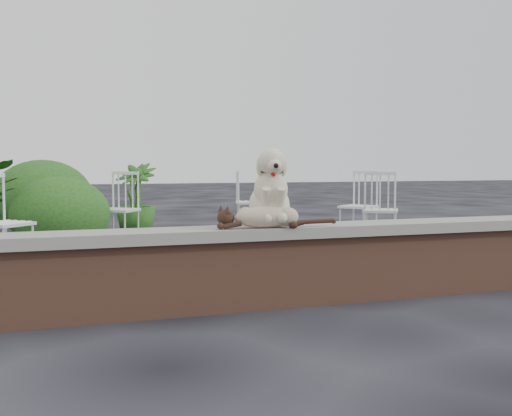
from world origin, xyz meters
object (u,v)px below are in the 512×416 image
object	(u,v)px
chair_c	(381,209)
chair_d	(358,205)
dog	(269,187)
chair_e	(250,201)
potted_plant_b	(136,199)
chair_a	(4,222)
cat	(266,216)
chair_b	(119,209)

from	to	relation	value
chair_c	chair_d	world-z (taller)	same
dog	chair_c	distance (m)	3.54
chair_e	potted_plant_b	world-z (taller)	potted_plant_b
chair_a	chair_d	size ratio (longest dim) A/B	1.00
potted_plant_b	chair_c	bearing A→B (deg)	-39.04
chair_e	chair_c	bearing A→B (deg)	-140.83
dog	chair_e	world-z (taller)	dog
cat	potted_plant_b	size ratio (longest dim) A/B	0.98
dog	potted_plant_b	xyz separation A→B (m)	(-0.28, 4.74, -0.34)
chair_b	chair_c	size ratio (longest dim) A/B	1.00
chair_b	chair_e	size ratio (longest dim) A/B	1.00
chair_b	potted_plant_b	distance (m)	1.09
chair_c	potted_plant_b	world-z (taller)	potted_plant_b
chair_c	potted_plant_b	distance (m)	3.51
chair_c	chair_a	world-z (taller)	same
chair_e	potted_plant_b	xyz separation A→B (m)	(-1.72, 0.08, 0.06)
chair_b	potted_plant_b	world-z (taller)	potted_plant_b
cat	chair_d	bearing A→B (deg)	63.21
dog	chair_b	bearing A→B (deg)	110.53
dog	potted_plant_b	world-z (taller)	dog
chair_c	chair_d	bearing A→B (deg)	-63.57
cat	chair_e	bearing A→B (deg)	83.13
chair_a	chair_b	bearing A→B (deg)	3.64
cat	chair_a	world-z (taller)	chair_a
dog	chair_a	distance (m)	2.96
chair_b	chair_d	xyz separation A→B (m)	(3.18, -0.45, 0.00)
dog	chair_a	size ratio (longest dim) A/B	0.61
cat	dog	bearing A→B (deg)	72.55
chair_b	chair_c	world-z (taller)	same
cat	chair_e	size ratio (longest dim) A/B	1.09
chair_d	potted_plant_b	distance (m)	3.18
cat	chair_c	distance (m)	3.69
potted_plant_b	chair_e	bearing A→B (deg)	-2.62
cat	chair_c	bearing A→B (deg)	57.40
cat	chair_b	bearing A→B (deg)	109.00
chair_b	chair_c	distance (m)	3.31
dog	chair_a	bearing A→B (deg)	141.43
dog	chair_c	size ratio (longest dim) A/B	0.61
chair_b	chair_e	distance (m)	2.29
chair_a	chair_d	world-z (taller)	same
dog	cat	xyz separation A→B (m)	(-0.08, -0.15, -0.20)
chair_d	chair_b	bearing A→B (deg)	-130.29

